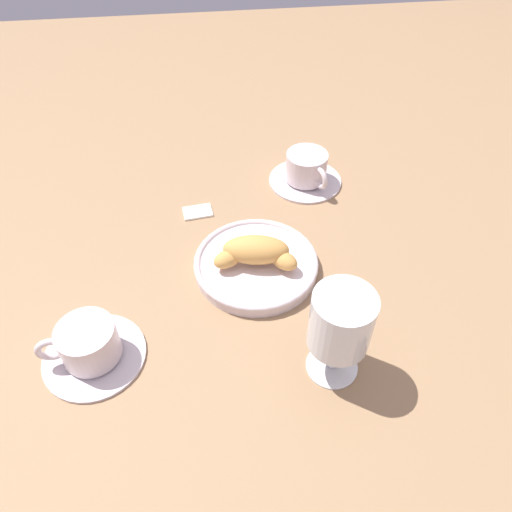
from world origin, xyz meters
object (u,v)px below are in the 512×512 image
Objects in this scene: sugar_packet at (198,211)px; croissant_large at (256,252)px; pastry_plate at (256,264)px; juice_glass_left at (340,325)px; coffee_cup_far at (89,346)px; coffee_cup_near at (306,171)px.

croissant_large is at bearing 112.38° from sugar_packet.
pastry_plate is 0.22m from juice_glass_left.
coffee_cup_far is (0.23, 0.13, -0.02)m from croissant_large.
sugar_packet is (-0.15, -0.28, -0.02)m from coffee_cup_far.
juice_glass_left reaches higher than coffee_cup_near.
croissant_large is at bearing -67.03° from juice_glass_left.
juice_glass_left is (0.05, 0.39, 0.07)m from coffee_cup_near.
juice_glass_left reaches higher than croissant_large.
coffee_cup_near is 2.72× the size of sugar_packet.
coffee_cup_far is (0.24, 0.13, 0.01)m from pastry_plate.
juice_glass_left is 2.80× the size of sugar_packet.
croissant_large is 2.70× the size of sugar_packet.
sugar_packet is at bearing -60.10° from pastry_plate.
pastry_plate is 1.41× the size of coffee_cup_near.
juice_glass_left is at bearing 83.50° from coffee_cup_near.
sugar_packet is at bearing -118.48° from coffee_cup_far.
pastry_plate is 0.24m from coffee_cup_near.
coffee_cup_far is at bearing -9.94° from juice_glass_left.
coffee_cup_near is 0.49m from coffee_cup_far.
pastry_plate is 1.42× the size of croissant_large.
sugar_packet is at bearing -64.11° from juice_glass_left.
coffee_cup_far reaches higher than sugar_packet.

